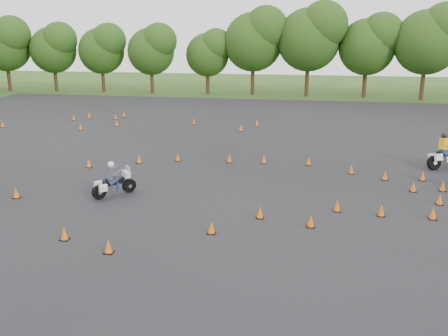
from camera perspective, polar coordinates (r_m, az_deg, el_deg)
ground at (r=18.81m, az=-2.24°, el=-6.70°), size 140.00×140.00×0.00m
asphalt_pad at (r=24.37m, az=0.86°, el=-1.49°), size 62.00×62.00×0.00m
treeline at (r=52.11m, az=11.18°, el=12.50°), size 87.21×32.68×10.97m
traffic_cones at (r=23.94m, az=-0.33°, el=-1.24°), size 36.65×33.44×0.45m
rider_grey at (r=22.51m, az=-12.54°, el=-1.11°), size 1.84×2.07×1.64m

